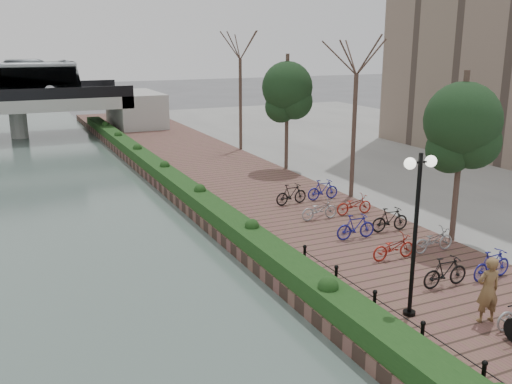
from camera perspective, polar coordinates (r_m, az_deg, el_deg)
promenade at (r=28.25m, az=0.99°, el=-1.09°), size 8.00×75.00×0.50m
inland_pavement at (r=37.82m, az=23.43°, el=1.80°), size 24.00×75.00×0.50m
hedge at (r=29.15m, az=-7.18°, el=0.43°), size 1.10×56.00×0.60m
chain_fence at (r=14.71m, az=18.88°, el=-15.26°), size 0.10×14.10×0.70m
lamppost at (r=15.95m, az=15.87°, el=-0.77°), size 1.02×0.32×4.67m
pedestrian at (r=17.04m, az=22.19°, el=-9.04°), size 0.76×0.58×1.89m
bicycle_parking at (r=22.18m, az=13.75°, el=-4.11°), size 2.40×14.69×1.00m
street_trees at (r=25.57m, az=13.93°, el=4.68°), size 3.20×37.12×6.80m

